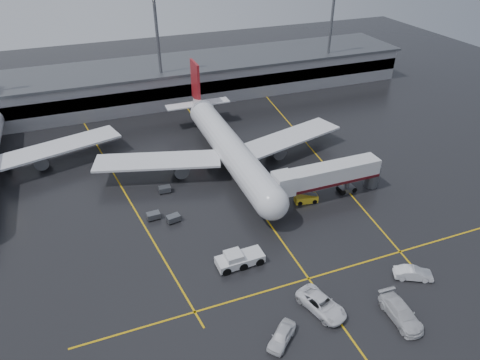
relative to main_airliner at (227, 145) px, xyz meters
name	(u,v)px	position (x,y,z in m)	size (l,w,h in m)	color
ground	(247,192)	(0.00, -9.70, -4.21)	(220.00, 220.00, 0.00)	black
apron_line_centre	(247,192)	(0.00, -9.70, -4.20)	(0.25, 90.00, 0.02)	gold
apron_line_stop	(309,279)	(0.00, -31.70, -4.20)	(60.00, 0.25, 0.02)	gold
apron_line_left	(120,185)	(-20.00, 0.30, -4.20)	(0.25, 70.00, 0.02)	gold
apron_line_right	(311,148)	(18.00, 0.30, -4.20)	(0.25, 70.00, 0.02)	gold
terminal	(177,80)	(0.00, 38.23, 0.11)	(122.00, 19.00, 8.60)	gray
light_mast_mid	(158,47)	(-5.00, 32.30, 10.27)	(3.00, 1.20, 25.45)	#595B60
light_mast_right	(331,30)	(40.00, 32.30, 10.27)	(3.00, 1.20, 25.45)	#595B60
main_airliner	(227,145)	(0.00, 0.00, 0.00)	(48.80, 45.60, 14.10)	silver
jet_bridge	(328,176)	(11.87, -15.70, -0.28)	(19.90, 3.40, 6.05)	silver
pushback_tractor	(239,259)	(-7.63, -25.89, -3.28)	(6.58, 2.98, 2.32)	silver
belt_loader	(306,199)	(8.07, -15.94, -3.62)	(3.99, 2.31, 2.39)	gold
service_van_a	(321,304)	(-1.12, -36.78, -3.30)	(3.01, 6.54, 1.82)	white
service_van_b	(401,313)	(6.93, -41.29, -3.26)	(2.66, 6.54, 1.90)	silver
service_van_c	(413,273)	(12.79, -36.44, -3.39)	(1.72, 4.94, 1.63)	silver
service_van_d	(282,336)	(-7.52, -39.11, -3.40)	(1.90, 4.72, 1.61)	silver
baggage_cart_a	(173,218)	(-13.68, -13.36, -3.58)	(2.21, 1.65, 1.12)	#595B60
baggage_cart_b	(153,216)	(-16.42, -11.58, -3.58)	(2.06, 1.39, 1.12)	#595B60
baggage_cart_c	(165,189)	(-13.13, -4.83, -3.58)	(2.05, 1.38, 1.12)	#595B60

